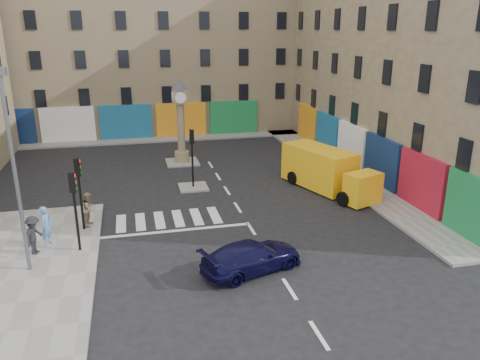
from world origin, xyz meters
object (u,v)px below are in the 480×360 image
object	(u,v)px
lamp_post	(13,163)
pedestrian_blue	(47,226)
pedestrian_dark	(34,235)
navy_sedan	(252,257)
traffic_light_island	(192,149)
pedestrian_tan	(89,209)
traffic_light_left_far	(79,182)
traffic_light_left_near	(74,199)
clock_pillar	(180,117)
yellow_van	(326,170)

from	to	relation	value
lamp_post	pedestrian_blue	distance (m)	4.39
lamp_post	pedestrian_dark	world-z (taller)	lamp_post
lamp_post	navy_sedan	xyz separation A→B (m)	(9.13, -2.01, -4.14)
traffic_light_island	pedestrian_tan	size ratio (longest dim) A/B	2.10
traffic_light_island	navy_sedan	xyz separation A→B (m)	(0.93, -11.21, -1.94)
navy_sedan	pedestrian_tan	world-z (taller)	pedestrian_tan
navy_sedan	pedestrian_blue	world-z (taller)	pedestrian_blue
traffic_light_left_far	pedestrian_dark	world-z (taller)	traffic_light_left_far
pedestrian_blue	navy_sedan	bearing A→B (deg)	-95.38
traffic_light_left_near	pedestrian_blue	size ratio (longest dim) A/B	1.95
traffic_light_island	pedestrian_tan	xyz separation A→B (m)	(-6.00, -4.95, -1.56)
navy_sedan	lamp_post	bearing A→B (deg)	59.18
traffic_light_left_near	pedestrian_blue	distance (m)	2.31
traffic_light_left_near	traffic_light_island	xyz separation A→B (m)	(6.30, 7.80, -0.03)
navy_sedan	pedestrian_tan	xyz separation A→B (m)	(-6.93, 6.26, 0.38)
pedestrian_dark	clock_pillar	bearing A→B (deg)	-12.05
navy_sedan	yellow_van	bearing A→B (deg)	-57.10
traffic_light_island	traffic_light_left_far	bearing A→B (deg)	-139.40
traffic_light_left_near	pedestrian_dark	distance (m)	2.46
traffic_light_island	yellow_van	distance (m)	8.53
traffic_light_left_far	lamp_post	size ratio (longest dim) A/B	0.45
lamp_post	navy_sedan	distance (m)	10.23
navy_sedan	pedestrian_blue	size ratio (longest dim) A/B	2.36
lamp_post	traffic_light_left_far	bearing A→B (deg)	63.43
traffic_light_left_far	yellow_van	world-z (taller)	traffic_light_left_far
lamp_post	navy_sedan	world-z (taller)	lamp_post
traffic_light_left_far	yellow_van	distance (m)	14.83
traffic_light_island	pedestrian_dark	xyz separation A→B (m)	(-8.19, -7.70, -1.55)
traffic_light_left_far	yellow_van	bearing A→B (deg)	12.37
navy_sedan	pedestrian_tan	distance (m)	9.35
traffic_light_left_near	yellow_van	bearing A→B (deg)	21.09
traffic_light_left_far	lamp_post	xyz separation A→B (m)	(-1.90, -3.80, 2.17)
yellow_van	pedestrian_blue	bearing A→B (deg)	177.80
yellow_van	pedestrian_dark	distance (m)	17.21
traffic_light_island	clock_pillar	bearing A→B (deg)	90.00
traffic_light_left_near	navy_sedan	size ratio (longest dim) A/B	0.83
pedestrian_dark	traffic_light_left_near	bearing A→B (deg)	-74.13
navy_sedan	pedestrian_blue	bearing A→B (deg)	45.07
clock_pillar	pedestrian_tan	size ratio (longest dim) A/B	3.46
traffic_light_island	navy_sedan	size ratio (longest dim) A/B	0.83
lamp_post	pedestrian_tan	size ratio (longest dim) A/B	4.71
yellow_van	clock_pillar	bearing A→B (deg)	116.18
traffic_light_island	lamp_post	size ratio (longest dim) A/B	0.45
clock_pillar	yellow_van	bearing A→B (deg)	-45.36
traffic_light_left_near	traffic_light_left_far	xyz separation A→B (m)	(0.00, 2.40, 0.00)
traffic_light_island	lamp_post	distance (m)	12.52
clock_pillar	pedestrian_tan	bearing A→B (deg)	-118.73
traffic_light_left_near	traffic_light_left_far	size ratio (longest dim) A/B	1.00
pedestrian_blue	pedestrian_tan	distance (m)	2.61
lamp_post	clock_pillar	distance (m)	17.31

